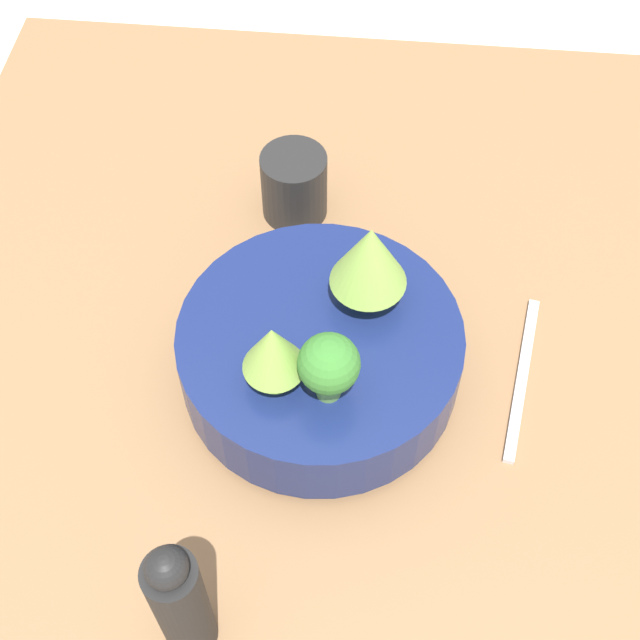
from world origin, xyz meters
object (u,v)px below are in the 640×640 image
bowl (320,354)px  cup (294,185)px  pepper_mill (180,602)px  fork (522,377)px

bowl → cup: bearing=12.7°
pepper_mill → fork: bearing=-45.4°
bowl → pepper_mill: (-0.24, 0.08, 0.03)m
bowl → pepper_mill: bearing=162.3°
bowl → fork: 0.20m
cup → pepper_mill: size_ratio=0.47×
cup → bowl: bearing=-167.3°
bowl → cup: 0.22m
bowl → fork: (0.02, -0.19, -0.04)m
cup → fork: size_ratio=0.43×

